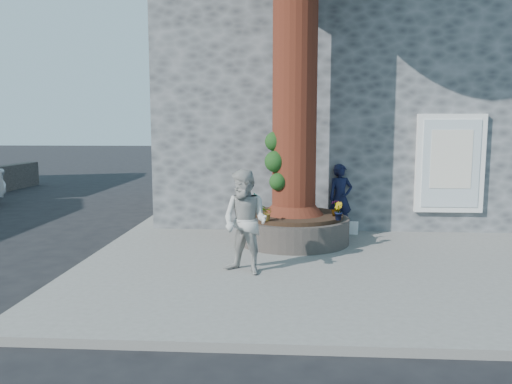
{
  "coord_description": "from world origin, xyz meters",
  "views": [
    {
      "loc": [
        0.65,
        -8.25,
        2.5
      ],
      "look_at": [
        0.05,
        1.38,
        1.25
      ],
      "focal_mm": 35.0,
      "sensor_mm": 36.0,
      "label": 1
    }
  ],
  "objects": [
    {
      "name": "plant_b",
      "position": [
        1.65,
        1.35,
        0.9
      ],
      "size": [
        0.24,
        0.25,
        0.35
      ],
      "primitive_type": "imported",
      "rotation": [
        0.0,
        0.0,
        1.9
      ],
      "color": "gray",
      "rests_on": "planter"
    },
    {
      "name": "shopping_bag",
      "position": [
        2.16,
        2.87,
        0.26
      ],
      "size": [
        0.22,
        0.16,
        0.28
      ],
      "primitive_type": "cube",
      "rotation": [
        0.0,
        0.0,
        -0.22
      ],
      "color": "white",
      "rests_on": "pavement"
    },
    {
      "name": "ground",
      "position": [
        0.0,
        0.0,
        0.0
      ],
      "size": [
        120.0,
        120.0,
        0.0
      ],
      "primitive_type": "plane",
      "color": "black",
      "rests_on": "ground"
    },
    {
      "name": "pavement",
      "position": [
        1.5,
        1.0,
        0.06
      ],
      "size": [
        9.0,
        8.0,
        0.12
      ],
      "primitive_type": "cube",
      "color": "slate",
      "rests_on": "ground"
    },
    {
      "name": "man",
      "position": [
        1.87,
        3.05,
        0.9
      ],
      "size": [
        0.66,
        0.53,
        1.56
      ],
      "primitive_type": "imported",
      "rotation": [
        0.0,
        0.0,
        0.31
      ],
      "color": "black",
      "rests_on": "pavement"
    },
    {
      "name": "stone_shop",
      "position": [
        2.5,
        7.2,
        3.16
      ],
      "size": [
        10.3,
        8.3,
        6.3
      ],
      "color": "#444649",
      "rests_on": "ground"
    },
    {
      "name": "plant_c",
      "position": [
        1.65,
        1.78,
        0.88
      ],
      "size": [
        0.19,
        0.19,
        0.32
      ],
      "primitive_type": "imported",
      "rotation": [
        0.0,
        0.0,
        3.22
      ],
      "color": "gray",
      "rests_on": "planter"
    },
    {
      "name": "planter",
      "position": [
        0.8,
        2.0,
        0.41
      ],
      "size": [
        2.3,
        2.3,
        0.6
      ],
      "color": "black",
      "rests_on": "pavement"
    },
    {
      "name": "plant_d",
      "position": [
        0.27,
        1.15,
        0.88
      ],
      "size": [
        0.35,
        0.36,
        0.31
      ],
      "primitive_type": "imported",
      "rotation": [
        0.0,
        0.0,
        5.14
      ],
      "color": "gray",
      "rests_on": "planter"
    },
    {
      "name": "yellow_line",
      "position": [
        -3.05,
        1.0,
        0.0
      ],
      "size": [
        0.1,
        30.0,
        0.01
      ],
      "primitive_type": "cube",
      "color": "yellow",
      "rests_on": "ground"
    },
    {
      "name": "plant_a",
      "position": [
        -0.05,
        2.85,
        0.88
      ],
      "size": [
        0.19,
        0.2,
        0.32
      ],
      "primitive_type": "imported",
      "rotation": [
        0.0,
        0.0,
        0.93
      ],
      "color": "gray",
      "rests_on": "planter"
    },
    {
      "name": "woman",
      "position": [
        -0.02,
        -0.3,
        0.97
      ],
      "size": [
        1.04,
        0.97,
        1.71
      ],
      "primitive_type": "imported",
      "rotation": [
        0.0,
        0.0,
        -0.5
      ],
      "color": "#AAA9A3",
      "rests_on": "pavement"
    }
  ]
}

